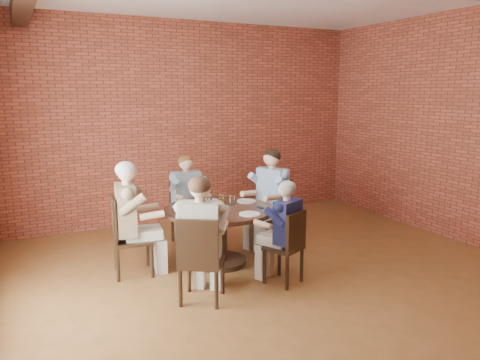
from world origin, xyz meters
name	(u,v)px	position (x,y,z in m)	size (l,w,h in m)	color
floor	(293,293)	(0.00, 0.00, 0.00)	(7.00, 7.00, 0.00)	brown
wall_back	(184,123)	(0.00, 3.50, 1.70)	(7.00, 7.00, 0.00)	brown
dining_table	(219,225)	(-0.37, 1.21, 0.53)	(1.42, 1.42, 0.75)	black
chair_a	(274,209)	(0.69, 1.62, 0.53)	(0.60, 0.60, 0.98)	black
diner_a	(270,198)	(0.60, 1.59, 0.71)	(0.57, 0.71, 1.41)	#3B6599
chair_b	(186,209)	(-0.43, 2.30, 0.50)	(0.44, 0.44, 0.93)	black
diner_b	(188,200)	(-0.43, 2.22, 0.66)	(0.52, 0.63, 1.31)	#8094A3
chair_c	(124,234)	(-1.55, 1.38, 0.52)	(0.52, 0.52, 0.98)	black
diner_c	(132,219)	(-1.46, 1.36, 0.70)	(0.57, 0.70, 1.40)	brown
chair_d	(200,257)	(-1.03, 0.22, 0.52)	(0.61, 0.61, 0.96)	black
diner_d	(201,239)	(-0.98, 0.29, 0.68)	(0.55, 0.67, 1.37)	#BFA196
chair_e	(289,245)	(0.09, 0.25, 0.48)	(0.50, 0.50, 0.88)	black
diner_e	(284,232)	(0.06, 0.31, 0.61)	(0.46, 0.57, 1.23)	#191E47
plate_a	(246,201)	(0.11, 1.37, 0.76)	(0.26, 0.26, 0.01)	white
plate_b	(209,200)	(-0.33, 1.63, 0.76)	(0.26, 0.26, 0.01)	white
plate_c	(182,206)	(-0.77, 1.48, 0.76)	(0.26, 0.26, 0.01)	white
plate_d	(250,214)	(-0.16, 0.75, 0.76)	(0.26, 0.26, 0.01)	white
glass_a	(232,200)	(-0.15, 1.28, 0.82)	(0.07, 0.07, 0.14)	white
glass_b	(222,200)	(-0.27, 1.35, 0.82)	(0.07, 0.07, 0.14)	white
glass_c	(203,199)	(-0.46, 1.53, 0.82)	(0.07, 0.07, 0.14)	white
glass_d	(209,202)	(-0.46, 1.30, 0.82)	(0.07, 0.07, 0.14)	white
glass_e	(200,206)	(-0.64, 1.17, 0.82)	(0.07, 0.07, 0.14)	white
glass_f	(218,209)	(-0.51, 0.91, 0.82)	(0.07, 0.07, 0.14)	white
smartphone	(261,207)	(0.12, 0.99, 0.75)	(0.06, 0.13, 0.01)	black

